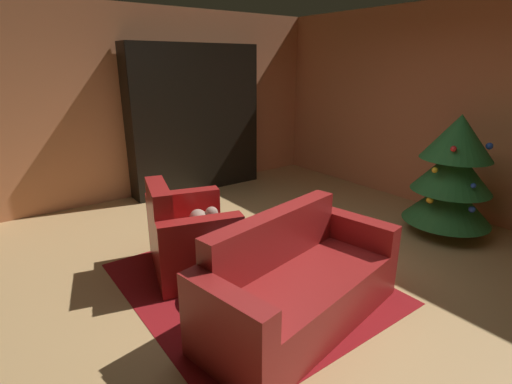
{
  "coord_description": "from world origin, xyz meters",
  "views": [
    {
      "loc": [
        2.6,
        -2.21,
        1.98
      ],
      "look_at": [
        -0.31,
        -0.06,
        0.77
      ],
      "focal_mm": 27.24,
      "sensor_mm": 36.0,
      "label": 1
    }
  ],
  "objects_px": {
    "couch_red": "(297,286)",
    "coffee_table": "(249,252)",
    "bookshelf_unit": "(203,120)",
    "decorated_tree": "(452,175)",
    "armchair_red": "(189,239)",
    "book_stack_on_table": "(250,242)",
    "bottle_on_table": "(267,239)"
  },
  "relations": [
    {
      "from": "coffee_table",
      "to": "decorated_tree",
      "type": "distance_m",
      "value": 2.68
    },
    {
      "from": "bookshelf_unit",
      "to": "couch_red",
      "type": "bearing_deg",
      "value": -17.96
    },
    {
      "from": "armchair_red",
      "to": "bottle_on_table",
      "type": "height_order",
      "value": "armchair_red"
    },
    {
      "from": "armchair_red",
      "to": "decorated_tree",
      "type": "xyz_separation_m",
      "value": [
        1.07,
        2.87,
        0.42
      ]
    },
    {
      "from": "couch_red",
      "to": "coffee_table",
      "type": "xyz_separation_m",
      "value": [
        -0.55,
        -0.07,
        0.1
      ]
    },
    {
      "from": "bookshelf_unit",
      "to": "book_stack_on_table",
      "type": "bearing_deg",
      "value": -22.17
    },
    {
      "from": "armchair_red",
      "to": "decorated_tree",
      "type": "bearing_deg",
      "value": 69.64
    },
    {
      "from": "decorated_tree",
      "to": "book_stack_on_table",
      "type": "bearing_deg",
      "value": -97.81
    },
    {
      "from": "couch_red",
      "to": "book_stack_on_table",
      "type": "relative_size",
      "value": 8.51
    },
    {
      "from": "coffee_table",
      "to": "decorated_tree",
      "type": "xyz_separation_m",
      "value": [
        0.38,
        2.63,
        0.35
      ]
    },
    {
      "from": "armchair_red",
      "to": "book_stack_on_table",
      "type": "distance_m",
      "value": 0.76
    },
    {
      "from": "decorated_tree",
      "to": "bookshelf_unit",
      "type": "bearing_deg",
      "value": -157.09
    },
    {
      "from": "armchair_red",
      "to": "couch_red",
      "type": "xyz_separation_m",
      "value": [
        1.24,
        0.31,
        -0.03
      ]
    },
    {
      "from": "bookshelf_unit",
      "to": "couch_red",
      "type": "height_order",
      "value": "bookshelf_unit"
    },
    {
      "from": "book_stack_on_table",
      "to": "bottle_on_table",
      "type": "bearing_deg",
      "value": 31.75
    },
    {
      "from": "coffee_table",
      "to": "bookshelf_unit",
      "type": "bearing_deg",
      "value": 157.74
    },
    {
      "from": "bookshelf_unit",
      "to": "decorated_tree",
      "type": "xyz_separation_m",
      "value": [
        3.35,
        1.42,
        -0.37
      ]
    },
    {
      "from": "bookshelf_unit",
      "to": "decorated_tree",
      "type": "relative_size",
      "value": 1.57
    },
    {
      "from": "book_stack_on_table",
      "to": "bottle_on_table",
      "type": "relative_size",
      "value": 0.79
    },
    {
      "from": "bottle_on_table",
      "to": "bookshelf_unit",
      "type": "bearing_deg",
      "value": 160.0
    },
    {
      "from": "book_stack_on_table",
      "to": "decorated_tree",
      "type": "distance_m",
      "value": 2.67
    },
    {
      "from": "bookshelf_unit",
      "to": "coffee_table",
      "type": "bearing_deg",
      "value": -22.26
    },
    {
      "from": "coffee_table",
      "to": "armchair_red",
      "type": "bearing_deg",
      "value": -160.7
    },
    {
      "from": "bookshelf_unit",
      "to": "book_stack_on_table",
      "type": "relative_size",
      "value": 10.17
    },
    {
      "from": "armchair_red",
      "to": "coffee_table",
      "type": "xyz_separation_m",
      "value": [
        0.69,
        0.24,
        0.07
      ]
    },
    {
      "from": "bookshelf_unit",
      "to": "bottle_on_table",
      "type": "height_order",
      "value": "bookshelf_unit"
    },
    {
      "from": "armchair_red",
      "to": "bookshelf_unit",
      "type": "bearing_deg",
      "value": 147.48
    },
    {
      "from": "couch_red",
      "to": "coffee_table",
      "type": "bearing_deg",
      "value": -172.3
    },
    {
      "from": "coffee_table",
      "to": "bottle_on_table",
      "type": "height_order",
      "value": "bottle_on_table"
    },
    {
      "from": "coffee_table",
      "to": "bottle_on_table",
      "type": "xyz_separation_m",
      "value": [
        0.15,
        0.08,
        0.16
      ]
    },
    {
      "from": "book_stack_on_table",
      "to": "decorated_tree",
      "type": "relative_size",
      "value": 0.15
    },
    {
      "from": "armchair_red",
      "to": "bottle_on_table",
      "type": "relative_size",
      "value": 4.1
    }
  ]
}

